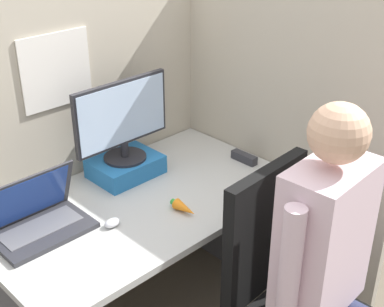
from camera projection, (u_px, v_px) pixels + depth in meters
The scene contains 11 objects.
cubicle_panel_back at pixel (84, 154), 2.49m from camera, with size 1.84×0.05×1.56m.
cubicle_panel_right at pixel (259, 141), 2.62m from camera, with size 0.04×1.42×1.56m.
desk at pixel (142, 235), 2.35m from camera, with size 1.34×0.76×0.71m.
paper_box at pixel (126, 167), 2.44m from camera, with size 0.30×0.23×0.09m.
monitor at pixel (122, 119), 2.34m from camera, with size 0.48×0.19×0.37m.
laptop at pixel (39, 221), 2.05m from camera, with size 0.36×0.24×0.24m.
mouse at pixel (112, 223), 2.09m from camera, with size 0.07×0.05×0.03m.
stapler at pixel (244, 158), 2.57m from camera, with size 0.04×0.14×0.04m.
carrot_toy at pixel (185, 208), 2.17m from camera, with size 0.05×0.13×0.05m.
office_chair at pixel (292, 298), 2.01m from camera, with size 0.52×0.56×1.01m.
person at pixel (335, 265), 1.79m from camera, with size 0.48×0.44×1.34m.
Camera 1 is at (-1.19, -1.15, 1.92)m, focal length 50.00 mm.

